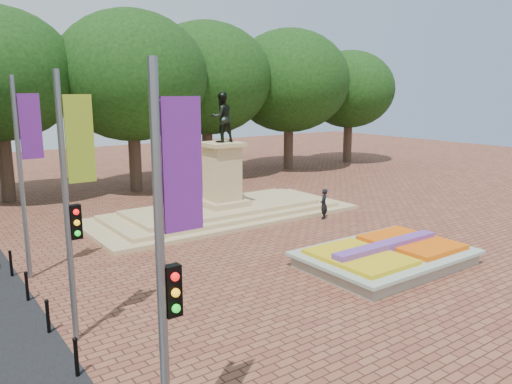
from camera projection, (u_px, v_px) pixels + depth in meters
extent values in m
plane|color=brown|center=(329.00, 256.00, 19.88)|extent=(90.00, 90.00, 0.00)
cube|color=gray|center=(386.00, 260.00, 18.82)|extent=(6.00, 4.00, 0.45)
cube|color=#ADBAA8|center=(386.00, 253.00, 18.76)|extent=(6.30, 4.30, 0.12)
cube|color=orange|center=(411.00, 243.00, 19.57)|extent=(2.60, 3.40, 0.22)
cube|color=gold|center=(360.00, 257.00, 17.91)|extent=(2.60, 3.40, 0.18)
cube|color=#53348F|center=(386.00, 247.00, 18.72)|extent=(5.20, 0.55, 0.38)
cube|color=tan|center=(223.00, 214.00, 26.22)|extent=(14.00, 6.00, 0.20)
cube|color=tan|center=(223.00, 211.00, 26.18)|extent=(12.00, 5.00, 0.20)
cube|color=tan|center=(223.00, 207.00, 26.14)|extent=(10.00, 4.00, 0.20)
cube|color=tan|center=(223.00, 202.00, 26.09)|extent=(2.20, 2.20, 0.30)
cube|color=tan|center=(222.00, 173.00, 25.78)|extent=(1.50, 1.50, 2.80)
cube|color=tan|center=(222.00, 144.00, 25.49)|extent=(1.90, 1.90, 0.20)
imported|color=black|center=(221.00, 117.00, 25.22)|extent=(1.22, 0.95, 2.50)
cylinder|color=#36241D|center=(16.00, 169.00, 29.22)|extent=(0.80, 0.80, 4.00)
ellipsoid|color=black|center=(8.00, 87.00, 28.28)|extent=(8.80, 8.80, 7.48)
cylinder|color=#36241D|center=(130.00, 159.00, 33.23)|extent=(0.80, 0.80, 4.00)
ellipsoid|color=black|center=(127.00, 87.00, 32.29)|extent=(8.80, 8.80, 7.48)
cylinder|color=#36241D|center=(220.00, 152.00, 37.23)|extent=(0.80, 0.80, 4.00)
ellipsoid|color=black|center=(219.00, 88.00, 36.30)|extent=(8.80, 8.80, 7.48)
cylinder|color=#36241D|center=(292.00, 146.00, 41.24)|extent=(0.80, 0.80, 4.00)
ellipsoid|color=black|center=(293.00, 88.00, 40.30)|extent=(8.80, 8.80, 7.48)
cylinder|color=#36241D|center=(351.00, 141.00, 45.24)|extent=(0.80, 0.80, 4.00)
ellipsoid|color=black|center=(353.00, 88.00, 44.31)|extent=(8.80, 8.80, 7.48)
cylinder|color=slate|center=(161.00, 276.00, 8.17)|extent=(0.16, 0.16, 7.00)
cube|color=#6A218A|center=(182.00, 165.00, 8.07)|extent=(0.70, 0.04, 2.20)
cylinder|color=slate|center=(67.00, 212.00, 12.55)|extent=(0.16, 0.16, 7.00)
cube|color=#94AD22|center=(80.00, 139.00, 12.45)|extent=(0.70, 0.04, 2.20)
cylinder|color=slate|center=(21.00, 180.00, 16.92)|extent=(0.16, 0.16, 7.00)
cube|color=#6A218A|center=(31.00, 126.00, 16.82)|extent=(0.70, 0.04, 2.20)
cube|color=black|center=(173.00, 291.00, 8.35)|extent=(0.28, 0.18, 0.90)
cube|color=black|center=(76.00, 222.00, 12.72)|extent=(0.28, 0.18, 0.90)
cylinder|color=black|center=(76.00, 359.00, 11.44)|extent=(0.10, 0.10, 0.90)
sphere|color=black|center=(75.00, 340.00, 11.35)|extent=(0.12, 0.12, 0.12)
cylinder|color=black|center=(48.00, 318.00, 13.51)|extent=(0.10, 0.10, 0.90)
sphere|color=black|center=(47.00, 301.00, 13.41)|extent=(0.12, 0.12, 0.12)
cylinder|color=black|center=(27.00, 287.00, 15.58)|extent=(0.10, 0.10, 0.90)
sphere|color=black|center=(26.00, 273.00, 15.48)|extent=(0.12, 0.12, 0.12)
cylinder|color=black|center=(11.00, 264.00, 17.64)|extent=(0.10, 0.10, 0.90)
sphere|color=black|center=(10.00, 252.00, 17.55)|extent=(0.12, 0.12, 0.12)
imported|color=black|center=(324.00, 204.00, 25.54)|extent=(0.68, 0.66, 1.57)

